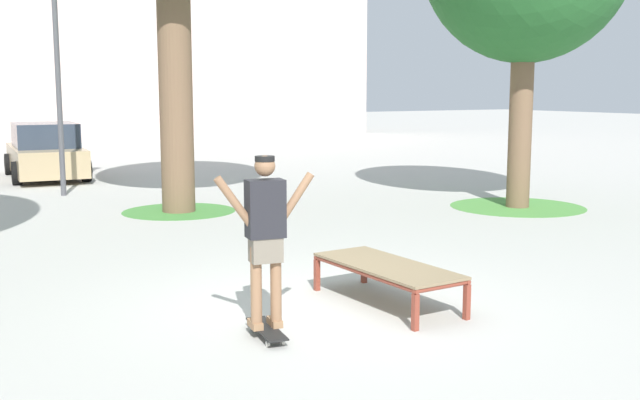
# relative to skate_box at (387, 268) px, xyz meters

# --- Properties ---
(ground_plane) EXTENTS (120.00, 120.00, 0.00)m
(ground_plane) POSITION_rel_skate_box_xyz_m (-0.77, 0.21, -0.41)
(ground_plane) COLOR #B7B5AD
(building_facade) EXTENTS (33.09, 4.00, 12.80)m
(building_facade) POSITION_rel_skate_box_xyz_m (1.98, 30.29, 5.99)
(building_facade) COLOR beige
(building_facade) RESTS_ON ground
(skate_box) EXTENTS (0.84, 1.93, 0.46)m
(skate_box) POSITION_rel_skate_box_xyz_m (0.00, 0.00, 0.00)
(skate_box) COLOR brown
(skate_box) RESTS_ON ground
(skateboard) EXTENTS (0.32, 0.82, 0.09)m
(skateboard) POSITION_rel_skate_box_xyz_m (-1.69, -0.36, -0.34)
(skateboard) COLOR black
(skateboard) RESTS_ON ground
(skater) EXTENTS (1.00, 0.33, 1.69)m
(skater) POSITION_rel_skate_box_xyz_m (-1.69, -0.36, 0.66)
(skater) COLOR #8E6647
(skater) RESTS_ON skateboard
(grass_patch_near_right) EXTENTS (2.74, 2.74, 0.01)m
(grass_patch_near_right) POSITION_rel_skate_box_xyz_m (6.47, 4.52, -0.41)
(grass_patch_near_right) COLOR #519342
(grass_patch_near_right) RESTS_ON ground
(grass_patch_mid_back) EXTENTS (2.23, 2.23, 0.01)m
(grass_patch_mid_back) POSITION_rel_skate_box_xyz_m (0.24, 7.48, -0.41)
(grass_patch_mid_back) COLOR #47893D
(grass_patch_mid_back) RESTS_ON ground
(car_tan) EXTENTS (2.16, 4.32, 1.50)m
(car_tan) POSITION_rel_skate_box_xyz_m (-0.91, 14.71, 0.28)
(car_tan) COLOR tan
(car_tan) RESTS_ON ground
(light_post) EXTENTS (0.36, 0.36, 5.83)m
(light_post) POSITION_rel_skate_box_xyz_m (-1.25, 10.97, 3.41)
(light_post) COLOR #4C4C51
(light_post) RESTS_ON ground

